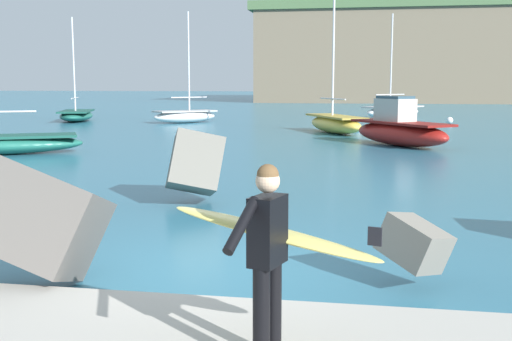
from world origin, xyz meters
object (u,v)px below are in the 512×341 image
boat_near_left (393,111)px  boat_far_centre (335,123)px  mooring_buoy_inner (358,128)px  surfer_with_board (269,246)px  boat_mid_right (185,116)px  station_building_central (434,0)px  boat_mid_left (76,115)px  mooring_buoy_middle (450,120)px  boat_near_right (400,129)px

boat_near_left → boat_far_centre: size_ratio=0.96×
boat_near_left → mooring_buoy_inner: size_ratio=17.92×
surfer_with_board → boat_mid_right: size_ratio=0.28×
boat_mid_right → station_building_central: size_ratio=0.96×
station_building_central → boat_mid_left: bearing=-113.8°
mooring_buoy_middle → station_building_central: 71.25m
boat_near_right → mooring_buoy_middle: bearing=75.6°
station_building_central → boat_far_centre: bearing=-99.1°
boat_far_centre → surfer_with_board: bearing=-88.4°
boat_near_left → mooring_buoy_middle: 6.95m
boat_near_left → boat_near_right: 21.98m
mooring_buoy_inner → station_building_central: size_ratio=0.06×
boat_near_left → station_building_central: (8.87, 63.11, 16.06)m
boat_near_right → mooring_buoy_inner: bearing=103.5°
boat_mid_left → mooring_buoy_inner: (19.91, -6.33, -0.22)m
mooring_buoy_middle → boat_near_left: bearing=120.0°
boat_mid_right → mooring_buoy_inner: (11.74, -5.84, -0.28)m
surfer_with_board → mooring_buoy_inner: 30.41m
boat_far_centre → mooring_buoy_middle: (7.19, 9.49, -0.33)m
mooring_buoy_middle → boat_far_centre: bearing=-127.1°
boat_near_right → boat_mid_left: 25.98m
boat_far_centre → boat_mid_left: bearing=157.7°
mooring_buoy_middle → station_building_central: (5.40, 69.13, 16.37)m
surfer_with_board → boat_near_right: bearing=84.2°
surfer_with_board → boat_mid_left: bearing=118.0°
surfer_with_board → station_building_central: 109.38m
boat_far_centre → mooring_buoy_middle: 11.92m
boat_near_left → mooring_buoy_inner: (-2.51, -14.16, -0.31)m
boat_near_right → surfer_with_board: bearing=-95.8°
mooring_buoy_inner → surfer_with_board: bearing=-90.8°
mooring_buoy_inner → boat_mid_right: bearing=153.6°
boat_mid_left → mooring_buoy_middle: 25.96m
boat_mid_right → boat_near_left: bearing=30.3°
surfer_with_board → boat_near_right: (2.28, 22.58, -0.57)m
station_building_central → surfer_with_board: bearing=-96.2°
mooring_buoy_middle → surfer_with_board: bearing=-99.4°
boat_mid_left → boat_mid_right: size_ratio=0.97×
surfer_with_board → mooring_buoy_inner: (0.40, 30.39, -1.06)m
boat_near_right → station_building_central: bearing=83.6°
boat_near_right → mooring_buoy_middle: boat_near_right is taller
surfer_with_board → station_building_central: size_ratio=0.27×
mooring_buoy_inner → station_building_central: bearing=81.6°
boat_mid_left → mooring_buoy_middle: bearing=4.0°
boat_near_left → mooring_buoy_middle: bearing=-60.0°
mooring_buoy_inner → boat_far_centre: bearing=-131.7°
surfer_with_board → boat_mid_left: 41.59m
boat_near_right → mooring_buoy_inner: boat_near_right is taller
boat_near_right → boat_far_centre: 7.16m
boat_near_left → boat_mid_left: bearing=-160.8°
mooring_buoy_middle → boat_mid_right: bearing=-172.6°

